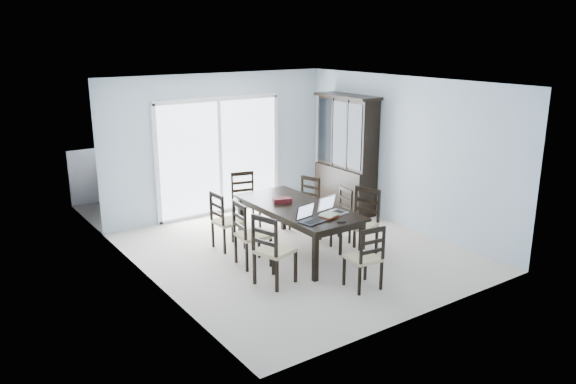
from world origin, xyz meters
The scene contains 24 objects.
floor centered at (0.00, 0.00, 0.00)m, with size 5.00×5.00×0.00m, color beige.
ceiling centered at (0.00, 0.00, 2.60)m, with size 5.00×5.00×0.00m, color white.
back_wall centered at (0.00, 2.50, 1.30)m, with size 4.50×0.02×2.60m, color #ADC0CF.
wall_left centered at (-2.25, 0.00, 1.30)m, with size 0.02×5.00×2.60m, color #ADC0CF.
wall_right centered at (2.25, 0.00, 1.30)m, with size 0.02×5.00×2.60m, color #ADC0CF.
balcony centered at (0.00, 3.50, -0.05)m, with size 4.50×2.00×0.10m, color gray.
railing centered at (0.00, 4.50, 0.55)m, with size 4.50×0.06×1.10m, color #99999E.
dining_table centered at (0.00, 0.00, 0.67)m, with size 1.00×2.20×0.75m.
china_hutch centered at (2.02, 1.25, 1.07)m, with size 0.50×1.38×2.20m.
sliding_door centered at (0.00, 2.48, 1.09)m, with size 2.52×0.05×2.18m.
chair_left_near centered at (-1.00, -0.77, 0.61)m, with size 0.55×0.54×1.16m.
chair_left_mid centered at (-0.92, -0.02, 0.59)m, with size 0.47×0.46×1.12m.
chair_left_far centered at (-0.88, 0.76, 0.57)m, with size 0.43×0.41×1.07m.
chair_right_near centered at (0.81, -0.58, 0.62)m, with size 0.56×0.55×1.17m.
chair_right_mid centered at (0.85, 0.01, 0.54)m, with size 0.45×0.44×1.02m.
chair_right_far centered at (0.80, 0.84, 0.55)m, with size 0.50×0.50×1.03m.
chair_end_near centered at (-0.04, -1.61, 0.55)m, with size 0.43×0.44×1.03m.
chair_end_far centered at (-0.03, 1.55, 0.58)m, with size 0.50×0.51×1.10m.
laptop_dark centered at (-0.28, -0.74, 0.81)m, with size 0.39×0.31×0.24m.
laptop_silver centered at (0.20, -0.63, 0.81)m, with size 0.40×0.31×0.25m.
book_stack centered at (0.04, -0.70, 0.77)m, with size 0.32×0.28×0.04m.
cell_phone centered at (0.05, -0.97, 0.76)m, with size 0.12×0.06×0.01m, color black.
game_box centered at (-0.09, 0.28, 0.79)m, with size 0.28×0.14×0.07m, color #440D0F.
hot_tub centered at (-0.47, 3.59, 0.44)m, with size 1.78×1.61×0.88m.
Camera 1 is at (-4.76, -6.60, 3.26)m, focal length 35.00 mm.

